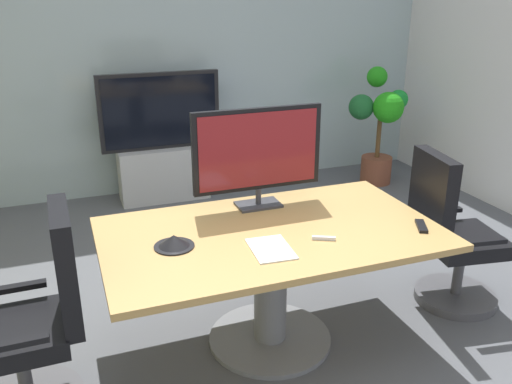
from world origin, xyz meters
TOP-DOWN VIEW (x-y plane):
  - ground_plane at (0.00, 0.00)m, footprint 6.97×6.97m
  - wall_back_glass_partition at (0.00, 2.92)m, footprint 5.97×0.10m
  - conference_table at (-0.02, -0.10)m, footprint 1.94×1.13m
  - office_chair_left at (-1.33, -0.21)m, footprint 0.60×0.57m
  - office_chair_right at (1.28, -0.11)m, footprint 0.63×0.61m
  - tv_monitor at (0.04, 0.29)m, footprint 0.84×0.18m
  - wall_display_unit at (-0.15, 2.56)m, footprint 1.20×0.36m
  - potted_plant at (2.18, 2.21)m, footprint 0.69×0.63m
  - conference_phone at (-0.60, -0.12)m, footprint 0.22×0.22m
  - remote_control at (0.82, -0.37)m, footprint 0.12×0.17m
  - whiteboard_marker at (0.20, -0.32)m, footprint 0.13×0.07m
  - paper_notepad at (-0.12, -0.33)m, footprint 0.23×0.31m

SIDE VIEW (x-z plane):
  - ground_plane at x=0.00m, z-range 0.00..0.00m
  - wall_display_unit at x=-0.15m, z-range -0.21..1.10m
  - office_chair_left at x=-1.33m, z-range -0.09..1.00m
  - office_chair_right at x=1.28m, z-range -0.09..1.00m
  - conference_table at x=-0.02m, z-range 0.18..0.94m
  - potted_plant at x=2.18m, z-range 0.05..1.32m
  - paper_notepad at x=-0.12m, z-range 0.75..0.76m
  - remote_control at x=0.82m, z-range 0.75..0.77m
  - whiteboard_marker at x=0.20m, z-range 0.75..0.77m
  - conference_phone at x=-0.60m, z-range 0.75..0.82m
  - tv_monitor at x=0.04m, z-range 0.80..1.43m
  - wall_back_glass_partition at x=0.00m, z-range 0.00..2.65m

